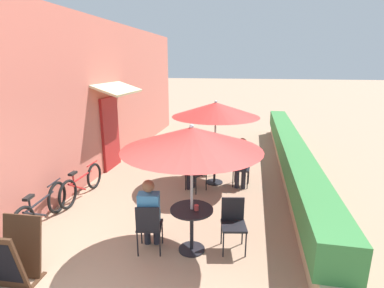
% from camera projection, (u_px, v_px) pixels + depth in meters
% --- Properties ---
extents(cafe_facade_wall, '(0.98, 11.74, 4.20)m').
position_uv_depth(cafe_facade_wall, '(110.00, 96.00, 8.94)').
color(cafe_facade_wall, '#C66B5B').
rests_on(cafe_facade_wall, ground_plane).
extents(planter_hedge, '(0.60, 10.74, 1.01)m').
position_uv_depth(planter_hedge, '(290.00, 155.00, 8.37)').
color(planter_hedge, tan).
rests_on(planter_hedge, ground_plane).
extents(patio_table_near, '(0.70, 0.70, 0.76)m').
position_uv_depth(patio_table_near, '(192.00, 222.00, 4.89)').
color(patio_table_near, black).
rests_on(patio_table_near, ground_plane).
extents(patio_umbrella_near, '(2.17, 2.17, 2.15)m').
position_uv_depth(patio_umbrella_near, '(192.00, 138.00, 4.52)').
color(patio_umbrella_near, '#B7B7BC').
rests_on(patio_umbrella_near, ground_plane).
extents(cafe_chair_near_left, '(0.47, 0.47, 0.87)m').
position_uv_depth(cafe_chair_near_left, '(149.00, 224.00, 4.82)').
color(cafe_chair_near_left, black).
rests_on(cafe_chair_near_left, ground_plane).
extents(seated_patron_near_left, '(0.39, 0.45, 1.25)m').
position_uv_depth(seated_patron_near_left, '(150.00, 211.00, 4.89)').
color(seated_patron_near_left, '#23232D').
rests_on(seated_patron_near_left, ground_plane).
extents(cafe_chair_near_right, '(0.47, 0.47, 0.87)m').
position_uv_depth(cafe_chair_near_right, '(233.00, 220.00, 4.96)').
color(cafe_chair_near_right, black).
rests_on(cafe_chair_near_right, ground_plane).
extents(coffee_cup_near, '(0.07, 0.07, 0.09)m').
position_uv_depth(coffee_cup_near, '(196.00, 208.00, 4.77)').
color(coffee_cup_near, '#B73D3D').
rests_on(coffee_cup_near, patio_table_near).
extents(patio_table_mid, '(0.70, 0.70, 0.76)m').
position_uv_depth(patio_table_mid, '(215.00, 164.00, 7.72)').
color(patio_table_mid, black).
rests_on(patio_table_mid, ground_plane).
extents(patio_umbrella_mid, '(2.17, 2.17, 2.15)m').
position_uv_depth(patio_umbrella_mid, '(216.00, 110.00, 7.35)').
color(patio_umbrella_mid, '#B7B7BC').
rests_on(patio_umbrella_mid, ground_plane).
extents(cafe_chair_mid_left, '(0.43, 0.43, 0.87)m').
position_uv_depth(cafe_chair_mid_left, '(242.00, 165.00, 7.62)').
color(cafe_chair_mid_left, black).
rests_on(cafe_chair_mid_left, ground_plane).
extents(seated_patron_mid_left, '(0.35, 0.42, 1.25)m').
position_uv_depth(seated_patron_mid_left, '(242.00, 160.00, 7.47)').
color(seated_patron_mid_left, '#23232D').
rests_on(seated_patron_mid_left, ground_plane).
extents(cafe_chair_mid_right, '(0.54, 0.54, 0.87)m').
position_uv_depth(cafe_chair_mid_right, '(204.00, 156.00, 8.34)').
color(cafe_chair_mid_right, black).
rests_on(cafe_chair_mid_right, ground_plane).
extents(cafe_chair_mid_back, '(0.56, 0.56, 0.87)m').
position_uv_depth(cafe_chair_mid_back, '(198.00, 171.00, 7.20)').
color(cafe_chair_mid_back, black).
rests_on(cafe_chair_mid_back, ground_plane).
extents(seated_patron_mid_back, '(0.51, 0.49, 1.25)m').
position_uv_depth(seated_patron_mid_back, '(195.00, 163.00, 7.23)').
color(seated_patron_mid_back, '#23232D').
rests_on(seated_patron_mid_back, ground_plane).
extents(coffee_cup_mid, '(0.07, 0.07, 0.09)m').
position_uv_depth(coffee_cup_mid, '(210.00, 153.00, 7.70)').
color(coffee_cup_mid, '#232328').
rests_on(coffee_cup_mid, patio_table_mid).
extents(bicycle_leaning, '(0.23, 1.77, 0.76)m').
position_uv_depth(bicycle_leaning, '(41.00, 209.00, 5.67)').
color(bicycle_leaning, black).
rests_on(bicycle_leaning, ground_plane).
extents(bicycle_second, '(0.10, 1.75, 0.73)m').
position_uv_depth(bicycle_second, '(82.00, 184.00, 6.91)').
color(bicycle_second, black).
rests_on(bicycle_second, ground_plane).
extents(menu_board, '(0.64, 0.66, 0.92)m').
position_uv_depth(menu_board, '(12.00, 255.00, 4.16)').
color(menu_board, '#422819').
rests_on(menu_board, ground_plane).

